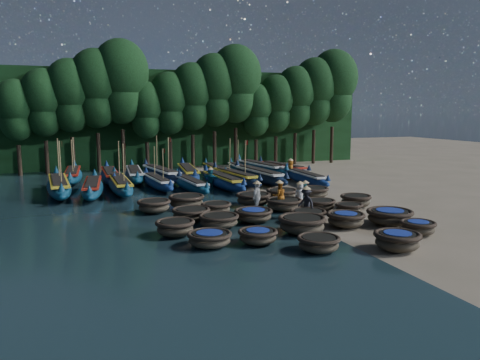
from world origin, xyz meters
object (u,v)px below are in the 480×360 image
object	(u,v)px
coracle_18	(320,204)
long_boat_1	(93,188)
coracle_3	(397,240)
long_boat_0	(59,186)
fisherman_0	(300,194)
fisherman_3	(306,203)
coracle_22	(253,199)
coracle_9	(390,216)
fisherman_2	(279,195)
fisherman_6	(290,169)
coracle_4	(418,227)
long_boat_17	(283,169)
coracle_13	(308,215)
coracle_24	(313,192)
long_boat_6	(235,177)
coracle_11	(219,220)
coracle_14	(349,208)
fisherman_4	(257,197)
coracle_5	(210,238)
coracle_15	(191,214)
long_boat_8	(306,178)
long_boat_5	(223,181)
coracle_8	(346,219)
coracle_23	(282,194)
coracle_20	(154,205)
long_boat_7	(259,175)
coracle_2	(319,243)
long_boat_16	(261,168)
coracle_21	(187,201)
long_boat_14	(215,170)
coracle_6	(258,236)
long_boat_10	(110,176)
coracle_17	(284,204)
coracle_19	(356,200)
long_boat_2	(120,185)
long_boat_13	(188,173)
long_boat_9	(73,175)
coracle_7	(302,224)
long_boat_12	(161,174)

from	to	relation	value
coracle_18	long_boat_1	xyz separation A→B (m)	(-12.50, 9.74, 0.17)
coracle_3	long_boat_0	world-z (taller)	long_boat_0
fisherman_0	fisherman_3	world-z (taller)	fisherman_3
coracle_3	coracle_22	distance (m)	11.12
coracle_9	fisherman_2	xyz separation A→B (m)	(-3.92, 5.21, 0.45)
fisherman_6	coracle_22	bearing A→B (deg)	-19.75
coracle_4	long_boat_17	xyz separation A→B (m)	(2.79, 21.38, 0.16)
coracle_13	coracle_9	bearing A→B (deg)	-25.89
coracle_24	long_boat_6	world-z (taller)	long_boat_6
coracle_11	coracle_18	xyz separation A→B (m)	(6.84, 1.88, -0.00)
coracle_14	fisherman_2	bearing A→B (deg)	144.49
long_boat_1	fisherman_4	distance (m)	12.61
coracle_5	coracle_15	bearing A→B (deg)	85.52
coracle_3	long_boat_8	xyz separation A→B (m)	(4.78, 17.49, 0.06)
coracle_9	long_boat_5	bearing A→B (deg)	108.67
coracle_8	fisherman_2	distance (m)	5.16
coracle_9	coracle_23	size ratio (longest dim) A/B	1.30
coracle_18	coracle_20	xyz separation A→B (m)	(-9.37, 2.72, 0.05)
long_boat_7	long_boat_5	bearing A→B (deg)	-161.54
coracle_2	fisherman_6	distance (m)	20.67
coracle_15	coracle_24	bearing A→B (deg)	21.58
coracle_8	long_boat_16	distance (m)	20.03
coracle_18	long_boat_16	xyz separation A→B (m)	(2.59, 15.76, 0.22)
coracle_21	long_boat_14	bearing A→B (deg)	66.53
coracle_22	coracle_24	bearing A→B (deg)	12.68
coracle_21	coracle_24	size ratio (longest dim) A/B	1.05
fisherman_0	coracle_6	bearing A→B (deg)	46.08
coracle_21	coracle_18	bearing A→B (deg)	-24.21
long_boat_10	coracle_20	bearing A→B (deg)	-83.37
coracle_23	long_boat_14	world-z (taller)	long_boat_14
long_boat_10	fisherman_6	size ratio (longest dim) A/B	4.32
coracle_17	long_boat_16	distance (m)	15.71
coracle_19	fisherman_3	distance (m)	4.63
long_boat_2	fisherman_0	world-z (taller)	long_boat_2
coracle_14	coracle_24	xyz separation A→B (m)	(0.45, 5.19, 0.06)
long_boat_13	long_boat_14	world-z (taller)	long_boat_13
fisherman_4	coracle_8	bearing A→B (deg)	-103.55
coracle_18	long_boat_13	bearing A→B (deg)	106.82
long_boat_0	long_boat_17	distance (m)	19.65
coracle_23	fisherman_6	size ratio (longest dim) A/B	1.11
fisherman_4	coracle_22	bearing A→B (deg)	28.04
long_boat_1	long_boat_9	size ratio (longest dim) A/B	0.97
coracle_17	long_boat_14	distance (m)	15.56
coracle_21	long_boat_6	world-z (taller)	long_boat_6
coracle_14	long_boat_14	size ratio (longest dim) A/B	0.23
coracle_7	long_boat_10	size ratio (longest dim) A/B	0.34
long_boat_12	coracle_15	bearing A→B (deg)	-103.45
coracle_5	long_boat_8	size ratio (longest dim) A/B	0.31
coracle_3	coracle_14	distance (m)	7.04
long_boat_2	long_boat_13	xyz separation A→B (m)	(6.09, 4.59, 0.02)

